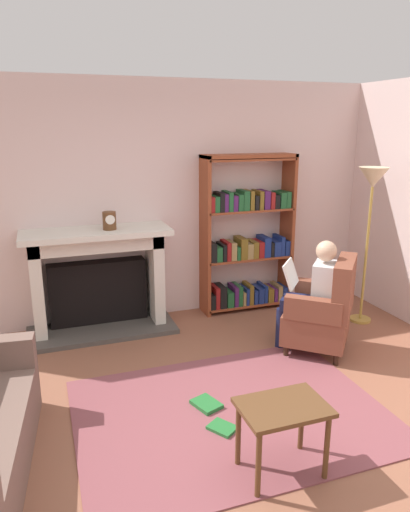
% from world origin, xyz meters
% --- Properties ---
extents(ground, '(14.00, 14.00, 0.00)m').
position_xyz_m(ground, '(0.00, 0.00, 0.00)').
color(ground, '#8E573F').
extents(back_wall, '(5.60, 0.10, 2.70)m').
position_xyz_m(back_wall, '(0.00, 2.55, 1.35)').
color(back_wall, beige).
rests_on(back_wall, ground).
extents(area_rug, '(2.40, 1.80, 0.01)m').
position_xyz_m(area_rug, '(0.00, 0.30, 0.01)').
color(area_rug, brown).
rests_on(area_rug, ground).
extents(fireplace, '(1.58, 0.64, 1.14)m').
position_xyz_m(fireplace, '(-0.75, 2.30, 0.60)').
color(fireplace, '#4C4742').
rests_on(fireplace, ground).
extents(mantel_clock, '(0.14, 0.14, 0.19)m').
position_xyz_m(mantel_clock, '(-0.61, 2.20, 1.24)').
color(mantel_clock, brown).
rests_on(mantel_clock, fireplace).
extents(bookshelf, '(1.12, 0.32, 1.88)m').
position_xyz_m(bookshelf, '(1.03, 2.33, 0.88)').
color(bookshelf, brown).
rests_on(bookshelf, ground).
extents(armchair_reading, '(0.89, 0.89, 0.97)m').
position_xyz_m(armchair_reading, '(1.28, 1.01, 0.42)').
color(armchair_reading, '#331E14').
rests_on(armchair_reading, ground).
extents(seated_reader, '(0.59, 0.57, 1.14)m').
position_xyz_m(seated_reader, '(1.19, 1.09, 0.62)').
color(seated_reader, silver).
rests_on(seated_reader, ground).
extents(side_table, '(0.56, 0.39, 0.50)m').
position_xyz_m(side_table, '(0.06, -0.41, 0.42)').
color(side_table, brown).
rests_on(side_table, ground).
extents(scattered_books, '(0.82, 0.59, 0.04)m').
position_xyz_m(scattered_books, '(0.17, 0.29, 0.03)').
color(scattered_books, '#267233').
rests_on(scattered_books, area_rug).
extents(floor_lamp, '(0.32, 0.32, 1.77)m').
position_xyz_m(floor_lamp, '(2.13, 1.52, 1.50)').
color(floor_lamp, '#B7933F').
rests_on(floor_lamp, ground).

